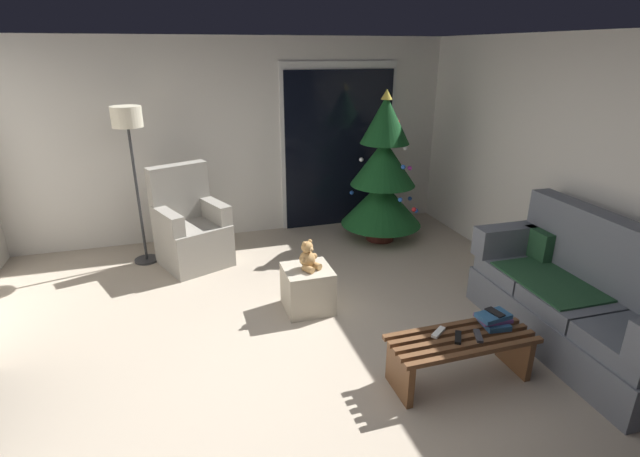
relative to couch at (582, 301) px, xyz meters
name	(u,v)px	position (x,y,z in m)	size (l,w,h in m)	color
ground_plane	(298,363)	(-2.32, 0.42, -0.40)	(7.00, 7.00, 0.00)	#B2A38E
wall_back	(236,140)	(-2.32, 3.48, 0.85)	(5.72, 0.12, 2.50)	silver
wall_right	(614,183)	(0.54, 0.42, 0.85)	(0.12, 6.00, 2.50)	silver
patio_door_frame	(339,147)	(-0.95, 3.41, 0.70)	(1.60, 0.02, 2.20)	silver
patio_door_glass	(339,151)	(-0.95, 3.39, 0.65)	(1.50, 0.02, 2.10)	black
couch	(582,301)	(0.00, 0.00, 0.00)	(0.83, 1.96, 1.08)	slate
coffee_table	(461,351)	(-1.21, -0.13, -0.15)	(1.10, 0.40, 0.38)	brown
remote_white	(438,332)	(-1.36, -0.04, -0.01)	(0.04, 0.16, 0.02)	silver
remote_graphite	(478,336)	(-1.11, -0.17, -0.01)	(0.04, 0.16, 0.02)	#333338
remote_black	(458,337)	(-1.26, -0.14, -0.01)	(0.04, 0.16, 0.02)	black
book_stack	(494,319)	(-0.91, -0.07, 0.03)	(0.27, 0.22, 0.11)	#285684
cell_phone	(495,312)	(-0.90, -0.06, 0.09)	(0.07, 0.14, 0.01)	black
christmas_tree	(383,176)	(-0.62, 2.64, 0.45)	(1.03, 1.03, 1.90)	#4C1E19
armchair	(191,230)	(-3.01, 2.62, 0.00)	(0.89, 0.90, 1.13)	gray
floor_lamp	(129,133)	(-3.53, 2.83, 1.11)	(0.32, 0.32, 1.78)	#2D2D30
ottoman	(308,289)	(-2.01, 1.22, -0.19)	(0.44, 0.44, 0.42)	#B2A893
teddy_bear_honey	(308,257)	(-2.01, 1.21, 0.14)	(0.21, 0.22, 0.29)	tan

